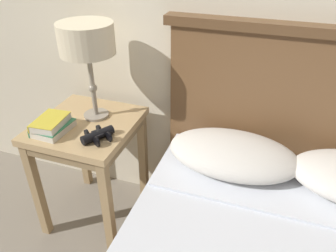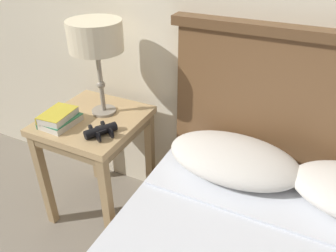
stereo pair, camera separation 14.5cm
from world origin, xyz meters
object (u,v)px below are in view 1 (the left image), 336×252
binoculars_pair (98,135)px  nightstand (88,138)px  book_on_nightstand (53,128)px  table_lamp (87,42)px  book_stacked_on_top (50,122)px

binoculars_pair → nightstand: bearing=140.2°
book_on_nightstand → binoculars_pair: binoculars_pair is taller
book_on_nightstand → binoculars_pair: (0.24, 0.01, 0.00)m
table_lamp → book_on_nightstand: 0.45m
table_lamp → binoculars_pair: 0.44m
table_lamp → book_stacked_on_top: bearing=-122.1°
book_on_nightstand → book_stacked_on_top: 0.04m
book_on_nightstand → book_stacked_on_top: size_ratio=1.02×
nightstand → binoculars_pair: binoculars_pair is taller
nightstand → binoculars_pair: bearing=-39.8°
table_lamp → book_stacked_on_top: (-0.13, -0.21, -0.34)m
table_lamp → book_on_nightstand: bearing=-121.5°
book_stacked_on_top → table_lamp: bearing=57.9°
book_stacked_on_top → binoculars_pair: (0.25, 0.02, -0.03)m
binoculars_pair → book_stacked_on_top: bearing=-176.5°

